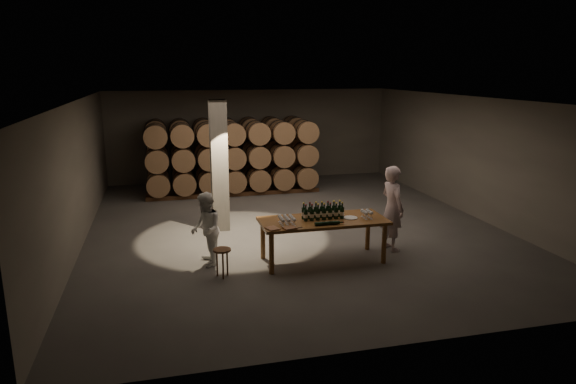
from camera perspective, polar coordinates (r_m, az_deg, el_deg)
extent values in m
plane|color=#504D4B|center=(13.11, 0.52, -3.81)|extent=(12.00, 12.00, 0.00)
plane|color=#605E59|center=(12.54, 0.55, 10.29)|extent=(12.00, 12.00, 0.00)
plane|color=#666157|center=(18.53, -4.13, 6.32)|extent=(10.00, 0.00, 10.00)
plane|color=#666157|center=(7.25, 12.51, -5.32)|extent=(10.00, 0.00, 10.00)
plane|color=#666157|center=(12.48, -22.30, 1.85)|extent=(0.00, 12.00, 12.00)
plane|color=#666157|center=(14.78, 19.70, 3.75)|extent=(0.00, 12.00, 12.00)
cube|color=slate|center=(12.61, -7.65, 2.86)|extent=(0.40, 0.40, 3.20)
cylinder|color=brown|center=(10.02, -1.85, -6.83)|extent=(0.10, 0.10, 0.84)
cylinder|color=brown|center=(10.73, 10.63, -5.66)|extent=(0.10, 0.10, 0.84)
cylinder|color=brown|center=(10.81, -2.81, -5.29)|extent=(0.10, 0.10, 0.84)
cylinder|color=brown|center=(11.48, 8.86, -4.32)|extent=(0.10, 0.10, 0.84)
cube|color=brown|center=(10.56, 3.92, -3.21)|extent=(2.60, 1.10, 0.06)
cube|color=#54341C|center=(17.58, -6.51, 0.79)|extent=(5.48, 0.10, 0.12)
cube|color=#54341C|center=(18.17, -6.76, 1.19)|extent=(5.48, 0.10, 0.12)
cylinder|color=olive|center=(17.66, -14.22, 1.87)|extent=(0.70, 0.95, 0.70)
cylinder|color=black|center=(17.40, -14.22, 1.70)|extent=(0.73, 0.04, 0.73)
cylinder|color=black|center=(17.91, -14.22, 2.03)|extent=(0.73, 0.04, 0.73)
cylinder|color=olive|center=(17.67, -11.69, 2.01)|extent=(0.70, 0.95, 0.70)
cylinder|color=black|center=(17.41, -11.66, 1.85)|extent=(0.73, 0.04, 0.73)
cylinder|color=black|center=(17.92, -11.73, 2.17)|extent=(0.73, 0.04, 0.73)
cylinder|color=olive|center=(17.71, -9.17, 2.15)|extent=(0.70, 0.95, 0.70)
cylinder|color=black|center=(17.46, -9.10, 1.99)|extent=(0.73, 0.04, 0.73)
cylinder|color=black|center=(17.97, -9.25, 2.31)|extent=(0.73, 0.04, 0.73)
cylinder|color=olive|center=(17.79, -6.67, 2.28)|extent=(0.70, 0.95, 0.70)
cylinder|color=black|center=(17.54, -6.56, 2.12)|extent=(0.73, 0.04, 0.73)
cylinder|color=black|center=(18.05, -6.78, 2.44)|extent=(0.73, 0.04, 0.73)
cylinder|color=olive|center=(17.90, -4.19, 2.41)|extent=(0.70, 0.95, 0.70)
cylinder|color=black|center=(17.65, -4.05, 2.25)|extent=(0.73, 0.04, 0.73)
cylinder|color=black|center=(18.16, -4.33, 2.56)|extent=(0.73, 0.04, 0.73)
cylinder|color=olive|center=(18.05, -1.75, 2.53)|extent=(0.70, 0.95, 0.70)
cylinder|color=black|center=(17.80, -1.57, 2.37)|extent=(0.73, 0.04, 0.73)
cylinder|color=black|center=(18.30, -1.92, 2.68)|extent=(0.73, 0.04, 0.73)
cylinder|color=olive|center=(18.23, 0.65, 2.64)|extent=(0.70, 0.95, 0.70)
cylinder|color=black|center=(17.98, 0.86, 2.49)|extent=(0.73, 0.04, 0.73)
cylinder|color=black|center=(18.47, 0.44, 2.79)|extent=(0.73, 0.04, 0.73)
cylinder|color=olive|center=(17.53, -14.36, 4.24)|extent=(0.70, 0.95, 0.70)
cylinder|color=black|center=(17.27, -14.36, 4.11)|extent=(0.73, 0.04, 0.73)
cylinder|color=black|center=(17.79, -14.36, 4.37)|extent=(0.73, 0.04, 0.73)
cylinder|color=olive|center=(17.54, -11.81, 4.38)|extent=(0.70, 0.95, 0.70)
cylinder|color=black|center=(17.28, -11.77, 4.25)|extent=(0.73, 0.04, 0.73)
cylinder|color=black|center=(17.80, -11.85, 4.51)|extent=(0.73, 0.04, 0.73)
cylinder|color=olive|center=(17.59, -9.26, 4.51)|extent=(0.70, 0.95, 0.70)
cylinder|color=black|center=(17.33, -9.19, 4.39)|extent=(0.73, 0.04, 0.73)
cylinder|color=black|center=(17.84, -9.34, 4.64)|extent=(0.73, 0.04, 0.73)
cylinder|color=olive|center=(17.66, -6.74, 4.64)|extent=(0.70, 0.95, 0.70)
cylinder|color=black|center=(17.41, -6.63, 4.51)|extent=(0.73, 0.04, 0.73)
cylinder|color=black|center=(17.92, -6.84, 4.76)|extent=(0.73, 0.04, 0.73)
cylinder|color=olive|center=(17.78, -4.23, 4.75)|extent=(0.70, 0.95, 0.70)
cylinder|color=black|center=(17.52, -4.09, 4.62)|extent=(0.73, 0.04, 0.73)
cylinder|color=black|center=(18.03, -4.38, 4.87)|extent=(0.73, 0.04, 0.73)
cylinder|color=olive|center=(17.92, -1.77, 4.85)|extent=(0.70, 0.95, 0.70)
cylinder|color=black|center=(17.67, -1.59, 4.73)|extent=(0.73, 0.04, 0.73)
cylinder|color=black|center=(18.17, -1.94, 4.97)|extent=(0.73, 0.04, 0.73)
cylinder|color=olive|center=(18.10, 0.65, 4.94)|extent=(0.70, 0.95, 0.70)
cylinder|color=black|center=(17.85, 0.86, 4.82)|extent=(0.73, 0.04, 0.73)
cylinder|color=black|center=(18.35, 0.45, 5.06)|extent=(0.73, 0.04, 0.73)
cylinder|color=olive|center=(17.43, -14.50, 6.64)|extent=(0.70, 0.95, 0.70)
cylinder|color=black|center=(17.17, -14.51, 6.54)|extent=(0.73, 0.04, 0.73)
cylinder|color=black|center=(17.69, -14.50, 6.73)|extent=(0.73, 0.04, 0.73)
cylinder|color=olive|center=(17.44, -11.93, 6.78)|extent=(0.70, 0.95, 0.70)
cylinder|color=black|center=(17.18, -11.89, 6.69)|extent=(0.73, 0.04, 0.73)
cylinder|color=black|center=(17.70, -11.96, 6.87)|extent=(0.73, 0.04, 0.73)
cylinder|color=olive|center=(17.49, -9.36, 6.91)|extent=(0.70, 0.95, 0.70)
cylinder|color=black|center=(17.23, -9.28, 6.82)|extent=(0.73, 0.04, 0.73)
cylinder|color=black|center=(17.75, -9.43, 7.00)|extent=(0.73, 0.04, 0.73)
cylinder|color=olive|center=(17.57, -6.80, 7.02)|extent=(0.70, 0.95, 0.70)
cylinder|color=black|center=(17.31, -6.69, 6.93)|extent=(0.73, 0.04, 0.73)
cylinder|color=black|center=(17.82, -6.91, 7.11)|extent=(0.73, 0.04, 0.73)
cylinder|color=olive|center=(17.68, -4.28, 7.12)|extent=(0.70, 0.95, 0.70)
cylinder|color=black|center=(17.43, -4.13, 7.03)|extent=(0.73, 0.04, 0.73)
cylinder|color=black|center=(17.94, -4.42, 7.21)|extent=(0.73, 0.04, 0.73)
cylinder|color=olive|center=(17.83, -1.79, 7.20)|extent=(0.70, 0.95, 0.70)
cylinder|color=black|center=(17.57, -1.61, 7.11)|extent=(0.73, 0.04, 0.73)
cylinder|color=black|center=(18.08, -1.96, 7.29)|extent=(0.73, 0.04, 0.73)
cylinder|color=olive|center=(18.01, 0.66, 7.27)|extent=(0.70, 0.95, 0.70)
cylinder|color=black|center=(17.76, 0.87, 7.18)|extent=(0.73, 0.04, 0.73)
cylinder|color=black|center=(18.26, 0.45, 7.36)|extent=(0.73, 0.04, 0.73)
cube|color=#54341C|center=(16.23, -5.85, -0.27)|extent=(5.48, 0.10, 0.12)
cube|color=#54341C|center=(16.81, -6.15, 0.21)|extent=(5.48, 0.10, 0.12)
cylinder|color=olive|center=(16.29, -14.21, 0.91)|extent=(0.70, 0.95, 0.70)
cylinder|color=black|center=(16.03, -14.21, 0.72)|extent=(0.73, 0.04, 0.73)
cylinder|color=black|center=(16.54, -14.22, 1.10)|extent=(0.73, 0.04, 0.73)
cylinder|color=olive|center=(16.30, -11.48, 1.07)|extent=(0.70, 0.95, 0.70)
cylinder|color=black|center=(16.05, -11.43, 0.87)|extent=(0.73, 0.04, 0.73)
cylinder|color=black|center=(16.55, -11.52, 1.26)|extent=(0.73, 0.04, 0.73)
cylinder|color=olive|center=(16.35, -8.75, 1.22)|extent=(0.70, 0.95, 0.70)
cylinder|color=black|center=(16.09, -8.66, 1.03)|extent=(0.73, 0.04, 0.73)
cylinder|color=black|center=(16.60, -8.83, 1.40)|extent=(0.73, 0.04, 0.73)
cylinder|color=olive|center=(16.43, -6.04, 1.36)|extent=(0.70, 0.95, 0.70)
cylinder|color=black|center=(16.18, -5.91, 1.18)|extent=(0.73, 0.04, 0.73)
cylinder|color=black|center=(16.68, -6.16, 1.55)|extent=(0.73, 0.04, 0.73)
cylinder|color=olive|center=(16.55, -3.36, 1.51)|extent=(0.70, 0.95, 0.70)
cylinder|color=black|center=(16.30, -3.19, 1.32)|extent=(0.73, 0.04, 0.73)
cylinder|color=black|center=(16.80, -3.53, 1.68)|extent=(0.73, 0.04, 0.73)
cylinder|color=olive|center=(16.71, -0.73, 1.64)|extent=(0.70, 0.95, 0.70)
cylinder|color=black|center=(16.46, -0.53, 1.46)|extent=(0.73, 0.04, 0.73)
cylinder|color=black|center=(16.96, -0.94, 1.82)|extent=(0.73, 0.04, 0.73)
cylinder|color=olive|center=(16.90, 1.84, 1.77)|extent=(0.70, 0.95, 0.70)
cylinder|color=black|center=(16.66, 2.08, 1.60)|extent=(0.73, 0.04, 0.73)
cylinder|color=black|center=(17.15, 1.61, 1.94)|extent=(0.73, 0.04, 0.73)
cylinder|color=olive|center=(16.15, -14.36, 3.48)|extent=(0.70, 0.95, 0.70)
cylinder|color=black|center=(15.89, -14.37, 3.32)|extent=(0.73, 0.04, 0.73)
cylinder|color=black|center=(16.41, -14.36, 3.63)|extent=(0.73, 0.04, 0.73)
cylinder|color=olive|center=(16.16, -11.60, 3.63)|extent=(0.70, 0.95, 0.70)
cylinder|color=black|center=(15.90, -11.55, 3.48)|extent=(0.73, 0.04, 0.73)
cylinder|color=black|center=(16.42, -11.64, 3.78)|extent=(0.73, 0.04, 0.73)
cylinder|color=olive|center=(16.21, -8.84, 3.78)|extent=(0.70, 0.95, 0.70)
cylinder|color=black|center=(15.95, -8.75, 3.62)|extent=(0.73, 0.04, 0.73)
cylinder|color=black|center=(16.46, -8.92, 3.92)|extent=(0.73, 0.04, 0.73)
cylinder|color=olive|center=(16.29, -6.10, 3.91)|extent=(0.70, 0.95, 0.70)
cylinder|color=black|center=(16.04, -5.97, 3.76)|extent=(0.73, 0.04, 0.73)
cylinder|color=black|center=(16.55, -6.23, 4.05)|extent=(0.73, 0.04, 0.73)
cylinder|color=olive|center=(16.42, -3.40, 4.03)|extent=(0.70, 0.95, 0.70)
cylinder|color=black|center=(16.16, -3.23, 3.89)|extent=(0.73, 0.04, 0.73)
cylinder|color=black|center=(16.67, -3.56, 4.18)|extent=(0.73, 0.04, 0.73)
cylinder|color=olive|center=(16.57, -0.74, 4.15)|extent=(0.70, 0.95, 0.70)
cylinder|color=black|center=(16.32, -0.53, 4.00)|extent=(0.73, 0.04, 0.73)
cylinder|color=black|center=(16.82, -0.94, 4.29)|extent=(0.73, 0.04, 0.73)
cylinder|color=olive|center=(16.77, 1.86, 4.25)|extent=(0.70, 0.95, 0.70)
cylinder|color=black|center=(16.52, 2.11, 4.11)|extent=(0.73, 0.04, 0.73)
cylinder|color=black|center=(17.01, 1.62, 4.39)|extent=(0.73, 0.04, 0.73)
cylinder|color=olive|center=(16.04, -14.52, 6.08)|extent=(0.70, 0.95, 0.70)
cylinder|color=black|center=(15.78, -14.52, 5.97)|extent=(0.73, 0.04, 0.73)
cylinder|color=black|center=(16.30, -14.52, 6.19)|extent=(0.73, 0.04, 0.73)
cylinder|color=olive|center=(16.05, -11.72, 6.23)|extent=(0.70, 0.95, 0.70)
cylinder|color=black|center=(15.80, -11.68, 6.12)|extent=(0.73, 0.04, 0.73)
cylinder|color=black|center=(16.31, -11.76, 6.34)|extent=(0.73, 0.04, 0.73)
cylinder|color=olive|center=(16.10, -8.93, 6.37)|extent=(0.70, 0.95, 0.70)
cylinder|color=black|center=(15.84, -8.85, 6.26)|extent=(0.73, 0.04, 0.73)
cylinder|color=black|center=(16.36, -9.02, 6.48)|extent=(0.73, 0.04, 0.73)
cylinder|color=olive|center=(16.19, -6.17, 6.49)|extent=(0.70, 0.95, 0.70)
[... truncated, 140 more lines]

